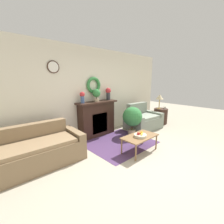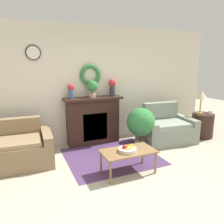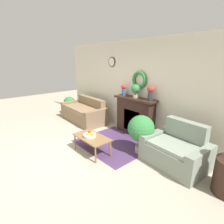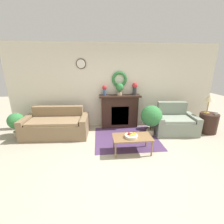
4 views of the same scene
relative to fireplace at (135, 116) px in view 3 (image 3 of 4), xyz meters
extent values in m
plane|color=#ADA38E|center=(-0.13, -2.26, -0.55)|extent=(16.00, 16.00, 0.00)
cube|color=#4C335B|center=(0.08, -0.89, -0.55)|extent=(1.80, 1.60, 0.01)
cube|color=beige|center=(-0.13, 0.21, 0.80)|extent=(6.80, 0.06, 2.70)
cylinder|color=#382319|center=(-1.20, 0.16, 1.51)|extent=(0.31, 0.02, 0.31)
cylinder|color=white|center=(-1.20, 0.15, 1.51)|extent=(0.26, 0.01, 0.26)
torus|color=#337A3D|center=(0.00, 0.13, 1.03)|extent=(0.50, 0.09, 0.50)
cube|color=#331E16|center=(0.00, 0.01, -0.03)|extent=(1.19, 0.34, 1.05)
cube|color=black|center=(0.00, -0.15, -0.12)|extent=(0.57, 0.02, 0.63)
cube|color=orange|center=(0.00, -0.16, -0.20)|extent=(0.46, 0.01, 0.35)
cube|color=#331E16|center=(0.00, -0.03, 0.52)|extent=(1.33, 0.41, 0.05)
cube|color=#846B4C|center=(-1.97, -0.63, -0.33)|extent=(1.54, 0.74, 0.45)
cube|color=#846B4C|center=(-1.95, -0.20, -0.14)|extent=(1.51, 0.26, 0.83)
cube|color=#846B4C|center=(-2.80, -0.50, -0.26)|extent=(0.21, 0.88, 0.59)
cube|color=#846B4C|center=(-1.12, -0.57, -0.26)|extent=(0.21, 0.88, 0.59)
cube|color=#917554|center=(-1.97, -0.63, -0.07)|extent=(1.47, 0.69, 0.08)
cube|color=gray|center=(1.64, -0.72, -0.34)|extent=(0.97, 0.75, 0.42)
cube|color=gray|center=(1.67, -0.29, -0.10)|extent=(0.92, 0.27, 0.90)
cube|color=gray|center=(1.11, -0.57, -0.27)|extent=(0.25, 0.87, 0.56)
cube|color=gray|center=(2.18, -0.67, -0.27)|extent=(0.25, 0.87, 0.56)
cube|color=gray|center=(1.64, -0.72, -0.09)|extent=(0.93, 0.69, 0.08)
cube|color=olive|center=(0.08, -1.61, -0.16)|extent=(0.92, 0.50, 0.03)
cylinder|color=olive|center=(-0.34, -1.83, -0.36)|extent=(0.04, 0.04, 0.38)
cylinder|color=olive|center=(0.50, -1.83, -0.36)|extent=(0.04, 0.04, 0.38)
cylinder|color=olive|center=(-0.34, -1.40, -0.36)|extent=(0.04, 0.04, 0.38)
cylinder|color=olive|center=(0.50, -1.40, -0.36)|extent=(0.04, 0.04, 0.38)
cylinder|color=beige|center=(0.05, -1.65, -0.12)|extent=(0.31, 0.31, 0.06)
sphere|color=#B2231E|center=(0.00, -1.62, -0.06)|extent=(0.08, 0.08, 0.08)
sphere|color=orange|center=(0.12, -1.63, -0.06)|extent=(0.08, 0.08, 0.08)
sphere|color=orange|center=(0.07, -1.63, -0.07)|extent=(0.06, 0.06, 0.06)
ellipsoid|color=yellow|center=(0.06, -1.69, -0.06)|extent=(0.17, 0.10, 0.04)
cylinder|color=#3D5684|center=(-0.49, 0.01, 0.64)|extent=(0.10, 0.10, 0.20)
sphere|color=#B72D33|center=(-0.49, 0.01, 0.79)|extent=(0.15, 0.15, 0.15)
cylinder|color=#2D2D33|center=(0.49, 0.01, 0.66)|extent=(0.13, 0.13, 0.24)
sphere|color=#B72D33|center=(0.49, 0.01, 0.85)|extent=(0.18, 0.18, 0.18)
cylinder|color=tan|center=(-0.01, -0.01, 0.59)|extent=(0.14, 0.14, 0.08)
cylinder|color=#4C3823|center=(-0.01, -0.01, 0.66)|extent=(0.02, 0.02, 0.07)
sphere|color=#337A3D|center=(-0.01, -0.01, 0.80)|extent=(0.25, 0.25, 0.25)
cylinder|color=tan|center=(-3.10, -0.45, -0.48)|extent=(0.25, 0.25, 0.15)
cylinder|color=#4C3823|center=(-3.10, -0.45, -0.34)|extent=(0.04, 0.04, 0.13)
sphere|color=#337A3D|center=(-3.10, -0.45, -0.08)|extent=(0.46, 0.46, 0.46)
cylinder|color=tan|center=(0.84, -0.75, -0.47)|extent=(0.24, 0.24, 0.18)
cylinder|color=#4C3823|center=(0.84, -0.75, -0.29)|extent=(0.04, 0.04, 0.17)
sphere|color=#337A3D|center=(0.84, -0.75, 0.06)|extent=(0.62, 0.62, 0.62)
camera|label=1|loc=(-2.77, -3.67, 1.22)|focal=24.00mm
camera|label=2|loc=(-1.56, -4.69, 1.33)|focal=35.00mm
camera|label=3|loc=(3.19, -3.76, 1.58)|focal=28.00mm
camera|label=4|loc=(-0.69, -4.76, 1.48)|focal=24.00mm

